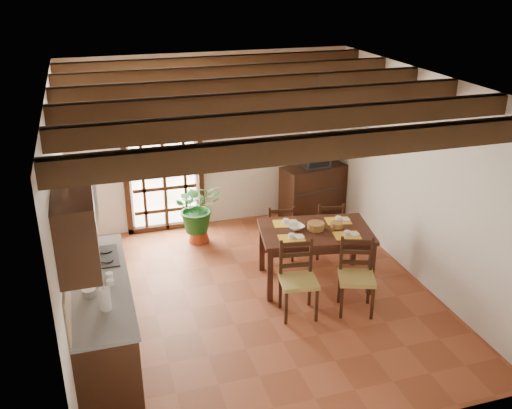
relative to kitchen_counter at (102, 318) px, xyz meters
name	(u,v)px	position (x,y,z in m)	size (l,w,h in m)	color
ground_plane	(258,298)	(1.96, 0.60, -0.47)	(5.00, 5.00, 0.00)	brown
room_shell	(258,166)	(1.96, 0.60, 1.34)	(4.52, 5.02, 2.81)	silver
ceiling_beams	(258,93)	(1.96, 0.60, 2.22)	(4.50, 4.34, 0.20)	black
french_door	(163,161)	(1.16, 3.05, 0.70)	(1.26, 0.11, 2.32)	white
kitchen_counter	(102,318)	(0.00, 0.00, 0.00)	(0.64, 2.25, 1.38)	black
upper_cabinet	(76,232)	(-0.12, -0.70, 1.38)	(0.35, 0.80, 0.70)	black
range_hood	(78,193)	(-0.09, 0.55, 1.26)	(0.38, 0.60, 0.54)	white
counter_items	(97,275)	(0.00, 0.09, 0.49)	(0.50, 1.43, 0.25)	black
dining_table	(315,236)	(2.81, 0.78, 0.21)	(1.59, 1.17, 0.79)	#351911
chair_near_left	(298,293)	(2.32, 0.11, -0.18)	(0.49, 0.47, 0.95)	#AC9649
chair_near_right	(356,289)	(3.04, -0.02, -0.18)	(0.55, 0.54, 0.94)	#AC9649
chair_far_left	(279,241)	(2.59, 1.57, -0.20)	(0.46, 0.44, 0.87)	#AC9649
chair_far_right	(327,238)	(3.30, 1.44, -0.20)	(0.47, 0.46, 0.88)	#AC9649
table_setting	(316,225)	(2.81, 0.78, 0.38)	(1.06, 0.70, 0.10)	gold
table_bowl	(296,227)	(2.57, 0.88, 0.34)	(0.22, 0.22, 0.05)	white
sideboard	(313,191)	(3.62, 2.83, -0.02)	(1.07, 0.48, 0.91)	black
crt_tv	(314,155)	(3.62, 2.82, 0.62)	(0.47, 0.44, 0.38)	black
fuse_box	(301,114)	(3.46, 3.08, 1.28)	(0.25, 0.03, 0.32)	white
plant_pot	(199,235)	(1.56, 2.44, -0.36)	(0.33, 0.33, 0.20)	maroon
potted_plant	(198,208)	(1.56, 2.44, 0.10)	(1.88, 1.61, 2.10)	#144C19
wall_shelf	(359,139)	(4.10, 2.20, 1.04)	(0.20, 0.42, 0.20)	black
shelf_vase	(360,130)	(4.10, 2.20, 1.18)	(0.15, 0.15, 0.15)	#B2BFB2
shelf_flowers	(361,117)	(4.10, 2.20, 1.38)	(0.14, 0.14, 0.36)	gold
framed_picture	(367,104)	(4.18, 2.20, 1.58)	(0.03, 0.32, 0.32)	brown
pendant_lamp	(317,133)	(2.81, 0.88, 1.60)	(0.36, 0.36, 0.84)	black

